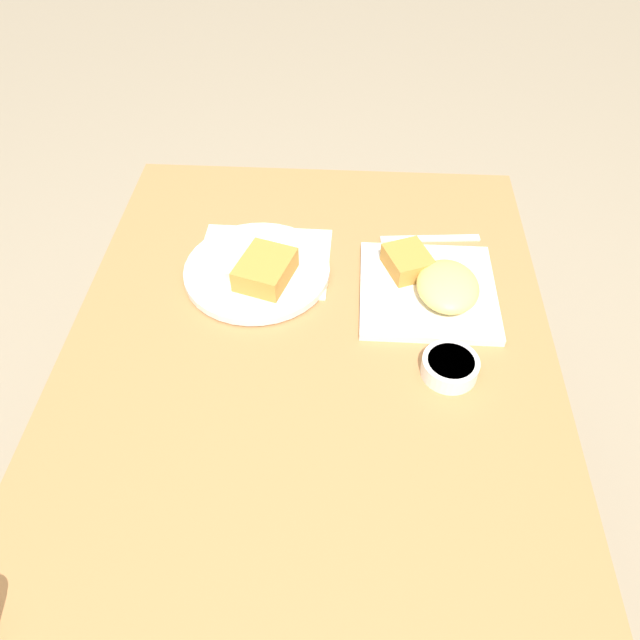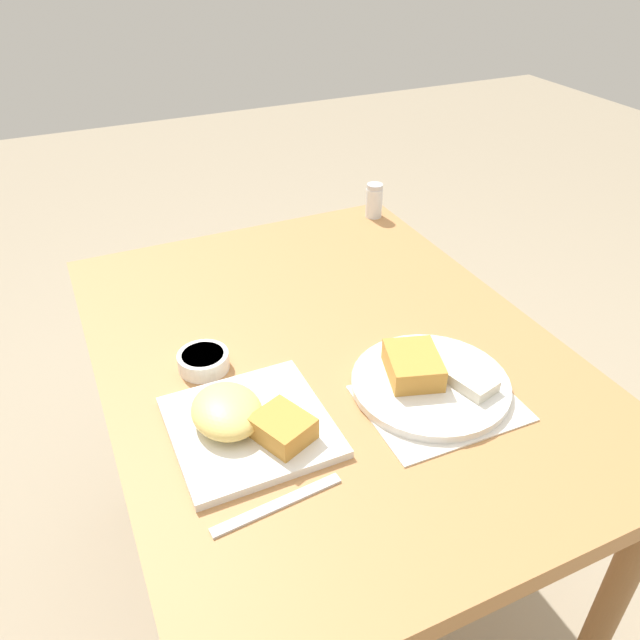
{
  "view_description": "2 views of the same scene",
  "coord_description": "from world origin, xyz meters",
  "px_view_note": "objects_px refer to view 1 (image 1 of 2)",
  "views": [
    {
      "loc": [
        -0.65,
        -0.06,
        1.48
      ],
      "look_at": [
        0.02,
        -0.02,
        0.79
      ],
      "focal_mm": 35.0,
      "sensor_mm": 36.0,
      "label": 1
    },
    {
      "loc": [
        0.82,
        -0.39,
        1.4
      ],
      "look_at": [
        -0.02,
        -0.01,
        0.77
      ],
      "focal_mm": 35.0,
      "sensor_mm": 36.0,
      "label": 2
    }
  ],
  "objects_px": {
    "plate_square_near": "(432,285)",
    "plate_oval_far": "(257,269)",
    "sauce_ramekin": "(450,366)",
    "butter_knife": "(430,239)"
  },
  "relations": [
    {
      "from": "plate_square_near",
      "to": "butter_knife",
      "type": "distance_m",
      "value": 0.15
    },
    {
      "from": "sauce_ramekin",
      "to": "butter_knife",
      "type": "height_order",
      "value": "sauce_ramekin"
    },
    {
      "from": "plate_oval_far",
      "to": "sauce_ramekin",
      "type": "relative_size",
      "value": 2.98
    },
    {
      "from": "plate_oval_far",
      "to": "sauce_ramekin",
      "type": "xyz_separation_m",
      "value": [
        -0.2,
        -0.32,
        -0.0
      ]
    },
    {
      "from": "plate_square_near",
      "to": "sauce_ramekin",
      "type": "relative_size",
      "value": 2.68
    },
    {
      "from": "plate_square_near",
      "to": "plate_oval_far",
      "type": "distance_m",
      "value": 0.31
    },
    {
      "from": "plate_square_near",
      "to": "plate_oval_far",
      "type": "height_order",
      "value": "plate_square_near"
    },
    {
      "from": "plate_square_near",
      "to": "plate_oval_far",
      "type": "xyz_separation_m",
      "value": [
        0.03,
        0.31,
        -0.0
      ]
    },
    {
      "from": "plate_square_near",
      "to": "sauce_ramekin",
      "type": "height_order",
      "value": "plate_square_near"
    },
    {
      "from": "plate_square_near",
      "to": "sauce_ramekin",
      "type": "distance_m",
      "value": 0.18
    }
  ]
}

